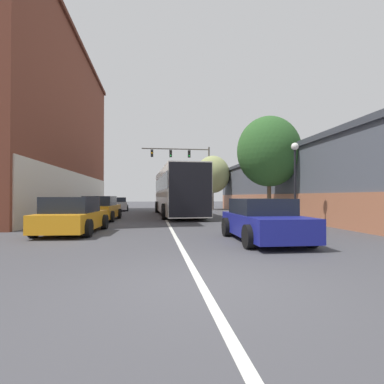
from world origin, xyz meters
The scene contains 13 objects.
ground_plane centered at (0.00, 0.00, 0.00)m, with size 160.00×160.00×0.00m, color #424247.
lane_center_line centered at (0.00, 16.11, 0.00)m, with size 0.14×44.23×0.01m.
building_left_brick centered at (-10.90, 19.44, 6.88)m, with size 9.21×23.06×13.52m.
building_right_storefront centered at (10.78, 16.88, 2.41)m, with size 6.90×27.28×4.58m.
bus centered at (0.98, 17.75, 1.91)m, with size 3.23×12.55×3.40m.
hatchback_foreground centered at (2.74, 4.50, 0.66)m, with size 2.08×4.25×1.36m.
parked_car_left_near centered at (-3.91, 13.70, 0.69)m, with size 2.08×4.73×1.46m.
parked_car_left_mid centered at (-4.42, 26.29, 0.65)m, with size 2.47×4.84×1.34m.
parked_car_left_far centered at (-3.91, 7.39, 0.67)m, with size 2.26×4.30×1.41m.
traffic_signal_gantry centered at (3.00, 28.21, 5.18)m, with size 7.57×0.36×7.00m.
street_lamp centered at (5.75, 8.35, 2.45)m, with size 0.35×0.35×3.94m.
street_tree_near centered at (6.29, 12.83, 4.21)m, with size 3.94×3.55×6.38m.
street_tree_far centered at (5.68, 27.43, 3.86)m, with size 3.72×3.35×5.91m.
Camera 1 is at (-0.77, -4.80, 1.44)m, focal length 28.00 mm.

